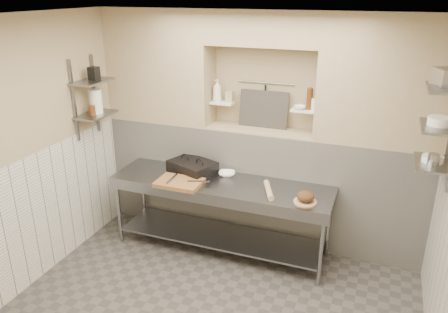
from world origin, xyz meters
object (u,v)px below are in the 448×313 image
at_px(mixing_bowl, 227,174).
at_px(bread_loaf, 306,196).
at_px(prep_table, 220,203).
at_px(jug_left, 96,102).
at_px(bowl_alcove, 299,107).
at_px(rolling_pin, 269,190).
at_px(cutting_board, 179,183).
at_px(panini_press, 192,167).
at_px(bottle_soap, 217,90).

xyz_separation_m(mixing_bowl, bread_loaf, (1.01, -0.36, 0.05)).
bearing_deg(prep_table, mixing_bowl, 89.29).
relative_size(prep_table, jug_left, 9.09).
distance_m(mixing_bowl, bowl_alcove, 1.16).
bearing_deg(mixing_bowl, rolling_pin, -25.07).
relative_size(cutting_board, rolling_pin, 1.22).
bearing_deg(bread_loaf, panini_press, 167.87).
height_order(bread_loaf, bowl_alcove, bowl_alcove).
bearing_deg(jug_left, rolling_pin, 1.33).
xyz_separation_m(cutting_board, jug_left, (-1.11, 0.10, 0.83)).
xyz_separation_m(bottle_soap, jug_left, (-1.28, -0.67, -0.09)).
distance_m(panini_press, rolling_pin, 1.05).
relative_size(rolling_pin, bowl_alcove, 3.08).
xyz_separation_m(bread_loaf, jug_left, (-2.55, 0.04, 0.79)).
xyz_separation_m(panini_press, rolling_pin, (1.02, -0.22, -0.04)).
bearing_deg(jug_left, cutting_board, -5.24).
bearing_deg(bowl_alcove, rolling_pin, -105.46).
distance_m(mixing_bowl, jug_left, 1.78).
bearing_deg(cutting_board, prep_table, 26.63).
height_order(panini_press, rolling_pin, panini_press).
bearing_deg(bottle_soap, rolling_pin, -36.39).
bearing_deg(rolling_pin, bowl_alcove, 74.54).
bearing_deg(bottle_soap, jug_left, -152.17).
relative_size(bread_loaf, bowl_alcove, 1.36).
distance_m(panini_press, cutting_board, 0.38).
bearing_deg(prep_table, bottle_soap, 114.22).
bearing_deg(cutting_board, bread_loaf, 2.58).
bearing_deg(panini_press, jug_left, -145.41).
xyz_separation_m(prep_table, jug_left, (-1.53, -0.11, 1.11)).
height_order(rolling_pin, bread_loaf, bread_loaf).
height_order(panini_press, cutting_board, panini_press).
bearing_deg(prep_table, rolling_pin, -5.83).
height_order(prep_table, mixing_bowl, mixing_bowl).
xyz_separation_m(prep_table, bottle_soap, (-0.25, 0.56, 1.21)).
bearing_deg(bowl_alcove, bottle_soap, 179.02).
height_order(mixing_bowl, bowl_alcove, bowl_alcove).
xyz_separation_m(panini_press, cutting_board, (0.00, -0.38, -0.05)).
bearing_deg(prep_table, jug_left, -175.89).
distance_m(cutting_board, bread_loaf, 1.44).
distance_m(panini_press, mixing_bowl, 0.44).
relative_size(prep_table, mixing_bowl, 13.26).
distance_m(bread_loaf, jug_left, 2.67).
bearing_deg(bowl_alcove, cutting_board, -147.36).
height_order(bowl_alcove, jug_left, jug_left).
distance_m(cutting_board, bowl_alcove, 1.62).
distance_m(prep_table, bread_loaf, 1.08).
bearing_deg(bread_loaf, bowl_alcove, 110.10).
distance_m(cutting_board, bottle_soap, 1.22).
bearing_deg(prep_table, panini_press, 159.08).
height_order(panini_press, bread_loaf, panini_press).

